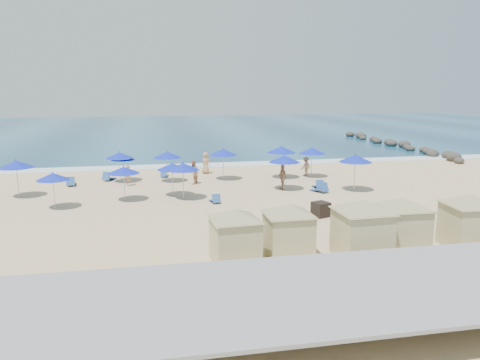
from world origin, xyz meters
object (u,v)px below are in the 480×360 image
Objects in this scene: umbrella_12 at (123,157)px; trash_bin at (321,209)px; beachgoer_1 at (193,172)px; beachgoer_3 at (306,166)px; cabana_0 at (235,229)px; cabana_2 at (362,221)px; cabana_1 at (289,223)px; umbrella_8 at (284,159)px; cabana_4 at (470,214)px; rock_jetty at (396,144)px; umbrella_2 at (119,155)px; umbrella_10 at (312,151)px; umbrella_5 at (172,166)px; umbrella_11 at (355,158)px; umbrella_0 at (16,164)px; umbrella_3 at (124,170)px; umbrella_7 at (223,152)px; umbrella_9 at (281,149)px; umbrella_4 at (167,155)px; umbrella_1 at (53,177)px; umbrella_6 at (183,167)px; cabana_3 at (402,217)px; beachgoer_4 at (206,163)px; beachgoer_2 at (282,177)px.

trash_bin is at bearing -48.17° from umbrella_12.
beachgoer_3 is (9.58, 1.72, -0.13)m from beachgoer_1.
cabana_0 is 5.48m from cabana_2.
umbrella_8 is (3.67, 12.98, 0.78)m from cabana_1.
umbrella_8 is (-4.74, 13.56, 0.67)m from cabana_4.
umbrella_8 is at bearing 87.46° from cabana_2.
umbrella_2 is (-32.31, -15.86, 1.75)m from rock_jetty.
umbrella_10 reaches higher than beachgoer_3.
umbrella_11 is at bearing -4.00° from umbrella_5.
umbrella_0 is 7.47m from umbrella_3.
umbrella_11 is 6.74m from beachgoer_3.
beachgoer_3 is (4.02, 18.83, -0.84)m from cabana_2.
umbrella_7 is 5.86m from umbrella_8.
umbrella_9 is at bearing 27.79° from umbrella_5.
beachgoer_1 is at bearing -32.05° from umbrella_4.
umbrella_6 reaches higher than umbrella_1.
umbrella_4 is 1.05× the size of umbrella_5.
umbrella_9 is at bearing 178.64° from umbrella_10.
umbrella_11 is (3.27, 11.93, 0.79)m from cabana_3.
umbrella_8 reaches higher than beachgoer_3.
cabana_1 is 1.61× the size of umbrella_7.
umbrella_4 reaches higher than beachgoer_4.
cabana_2 is at bearing -13.74° from cabana_1.
umbrella_11 is (16.46, -6.46, 0.22)m from umbrella_2.
umbrella_1 is (-16.68, 10.86, 0.44)m from cabana_3.
cabana_3 reaches higher than umbrella_5.
cabana_3 is at bearing -88.41° from umbrella_9.
umbrella_1 reaches higher than beachgoer_4.
umbrella_6 is at bearing -121.15° from umbrella_7.
cabana_3 is (2.14, 0.48, -0.07)m from cabana_2.
umbrella_2 is (-13.19, 18.39, 0.57)m from cabana_3.
umbrella_6 is at bearing 128.51° from beachgoer_4.
umbrella_7 is (8.01, -0.57, 0.11)m from umbrella_2.
umbrella_9 is at bearing 24.40° from umbrella_3.
cabana_4 is 1.76× the size of umbrella_6.
umbrella_7 is (-24.31, -16.43, 1.86)m from rock_jetty.
cabana_4 is (10.81, -0.30, 0.13)m from cabana_0.
umbrella_4 reaches higher than trash_bin.
cabana_3 is 1.65× the size of umbrella_8.
umbrella_5 is 12.44m from umbrella_10.
cabana_2 is at bearing -11.04° from beachgoer_2.
cabana_4 is 14.60m from beachgoer_2.
cabana_0 is (-26.72, -34.27, 1.10)m from rock_jetty.
beachgoer_2 is (3.61, -4.36, -1.32)m from umbrella_7.
cabana_0 is 14.60m from umbrella_8.
umbrella_6 is at bearing -14.25° from umbrella_0.
cabana_0 is 1.57× the size of umbrella_0.
umbrella_12 is (-4.10, 7.03, -0.28)m from umbrella_6.
umbrella_9 is at bearing -11.68° from beachgoer_3.
umbrella_4 is 0.98× the size of umbrella_6.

